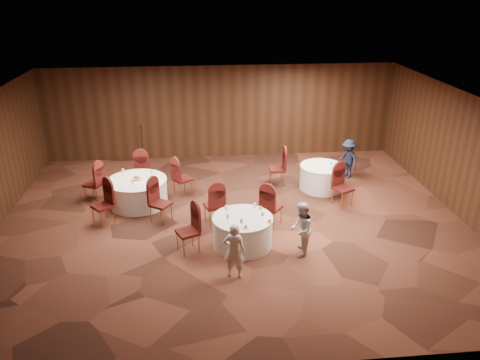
{
  "coord_description": "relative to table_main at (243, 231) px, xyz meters",
  "views": [
    {
      "loc": [
        -0.88,
        -10.74,
        5.83
      ],
      "look_at": [
        0.2,
        0.2,
        1.1
      ],
      "focal_mm": 35.0,
      "sensor_mm": 36.0,
      "label": 1
    }
  ],
  "objects": [
    {
      "name": "woman_b",
      "position": [
        1.27,
        -0.53,
        0.28
      ],
      "size": [
        0.65,
        0.74,
        1.3
      ],
      "primitive_type": "imported",
      "rotation": [
        0.0,
        0.0,
        4.43
      ],
      "color": "silver",
      "rests_on": "ground"
    },
    {
      "name": "tabletop_main",
      "position": [
        0.15,
        -0.1,
        0.47
      ],
      "size": [
        1.07,
        1.05,
        0.22
      ],
      "color": "silver",
      "rests_on": "table_main"
    },
    {
      "name": "chairs_left",
      "position": [
        -2.69,
        2.53,
        0.12
      ],
      "size": [
        3.22,
        3.11,
        1.0
      ],
      "color": "#3C0E0C",
      "rests_on": "ground"
    },
    {
      "name": "man_c",
      "position": [
        3.75,
        3.83,
        0.25
      ],
      "size": [
        0.74,
        0.92,
        1.24
      ],
      "primitive_type": "imported",
      "rotation": [
        0.0,
        0.0,
        5.11
      ],
      "color": "black",
      "rests_on": "ground"
    },
    {
      "name": "chairs_right",
      "position": [
        2.21,
        2.69,
        0.12
      ],
      "size": [
        2.19,
        2.22,
        1.0
      ],
      "color": "#3C0E0C",
      "rests_on": "ground"
    },
    {
      "name": "woman_a",
      "position": [
        -0.3,
        -1.25,
        0.25
      ],
      "size": [
        0.52,
        0.4,
        1.26
      ],
      "primitive_type": "imported",
      "rotation": [
        0.0,
        0.0,
        2.91
      ],
      "color": "silver",
      "rests_on": "ground"
    },
    {
      "name": "table_right",
      "position": [
        2.69,
        3.03,
        -0.0
      ],
      "size": [
        1.3,
        1.3,
        0.74
      ],
      "color": "white",
      "rests_on": "ground"
    },
    {
      "name": "chairs_main",
      "position": [
        -0.35,
        0.67,
        0.12
      ],
      "size": [
        2.83,
        1.99,
        1.0
      ],
      "color": "#3C0E0C",
      "rests_on": "ground"
    },
    {
      "name": "table_main",
      "position": [
        0.0,
        0.0,
        0.0
      ],
      "size": [
        1.42,
        1.42,
        0.74
      ],
      "color": "white",
      "rests_on": "ground"
    },
    {
      "name": "mic_stand",
      "position": [
        -2.78,
        5.3,
        0.04
      ],
      "size": [
        0.24,
        0.24,
        1.46
      ],
      "color": "black",
      "rests_on": "ground"
    },
    {
      "name": "table_left",
      "position": [
        -2.68,
        2.49,
        0.0
      ],
      "size": [
        1.65,
        1.65,
        0.74
      ],
      "color": "white",
      "rests_on": "ground"
    },
    {
      "name": "ground",
      "position": [
        -0.13,
        1.16,
        -0.38
      ],
      "size": [
        12.0,
        12.0,
        0.0
      ],
      "primitive_type": "plane",
      "color": "black",
      "rests_on": "ground"
    },
    {
      "name": "tabletop_left",
      "position": [
        -2.68,
        2.49,
        0.45
      ],
      "size": [
        0.87,
        0.85,
        0.22
      ],
      "color": "silver",
      "rests_on": "table_left"
    },
    {
      "name": "tabletop_right",
      "position": [
        2.88,
        2.78,
        0.52
      ],
      "size": [
        0.08,
        0.08,
        0.22
      ],
      "color": "silver",
      "rests_on": "table_right"
    },
    {
      "name": "room_shell",
      "position": [
        -0.13,
        1.16,
        1.59
      ],
      "size": [
        12.0,
        12.0,
        12.0
      ],
      "color": "silver",
      "rests_on": "ground"
    }
  ]
}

